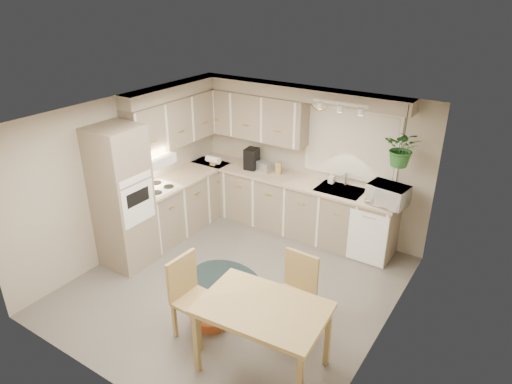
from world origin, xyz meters
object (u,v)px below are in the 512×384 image
chair_back (292,296)px  braided_rug (226,280)px  dining_table (263,337)px  pet_bed (212,316)px  chair_left (197,299)px  microwave (388,193)px

chair_back → braided_rug: bearing=-15.2°
dining_table → pet_bed: (-0.93, 0.29, -0.35)m
braided_rug → pet_bed: (0.35, -0.77, 0.06)m
chair_back → chair_left: bearing=38.3°
chair_back → braided_rug: size_ratio=0.84×
chair_left → microwave: 3.07m
chair_left → microwave: microwave is taller
dining_table → microwave: 2.86m
chair_back → dining_table: bearing=93.7°
chair_back → microwave: 2.18m
dining_table → braided_rug: size_ratio=1.12×
braided_rug → chair_back: bearing=-16.4°
chair_left → braided_rug: bearing=-157.8°
dining_table → braided_rug: 1.71m
dining_table → braided_rug: (-1.28, 1.06, -0.40)m
pet_bed → microwave: size_ratio=0.96×
chair_left → braided_rug: (-0.37, 1.04, -0.50)m
braided_rug → microwave: microwave is taller
dining_table → chair_left: (-0.91, 0.02, 0.09)m
chair_back → braided_rug: (-1.25, 0.37, -0.48)m
chair_left → chair_back: (0.88, 0.67, -0.02)m
chair_back → pet_bed: chair_back is taller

